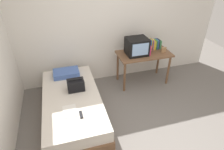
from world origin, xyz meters
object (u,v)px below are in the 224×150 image
Objects in this scene: pillow at (66,73)px; magazine at (70,111)px; picture_frame at (164,50)px; book_row at (154,44)px; water_bottle at (149,51)px; desk at (144,57)px; handbag at (76,85)px; tv at (137,46)px; remote_dark at (81,115)px; bed at (73,106)px.

pillow is 1.09m from magazine.
magazine is at bearing -154.78° from picture_frame.
water_bottle is at bearing -133.60° from book_row.
water_bottle is 1.79m from pillow.
picture_frame is (0.42, -0.09, 0.15)m from desk.
pillow is at bearing 87.53° from magazine.
picture_frame is 2.41m from magazine.
handbag is at bearing -159.31° from book_row.
water_bottle reaches higher than pillow.
tv is at bearing -163.77° from book_row.
water_bottle is at bearing -24.94° from tv.
remote_dark is (-0.02, -0.67, -0.09)m from handbag.
tv reaches higher than desk.
desk is at bearing 0.65° from pillow.
picture_frame is at bearing 4.44° from water_bottle.
water_bottle is 0.36m from picture_frame.
book_row is at bearing 4.52° from pillow.
water_bottle is 0.69× the size of handbag.
water_bottle is 2.03m from remote_dark.
tv is 1.63× the size of book_row.
pillow is at bearing 102.98° from handbag.
tv reaches higher than bed.
book_row is (0.25, 0.26, 0.01)m from water_bottle.
tv reaches higher than picture_frame.
water_bottle is (0.25, -0.11, -0.08)m from tv.
picture_frame is 0.77× the size of remote_dark.
book_row is 2.37m from remote_dark.
bed is 0.58m from remote_dark.
picture_frame reaches higher than bed.
book_row is at bearing 36.17° from remote_dark.
bed is 1.88m from desk.
picture_frame is (0.11, -0.23, -0.05)m from book_row.
bed is at bearing -88.54° from pillow.
desk reaches higher than magazine.
water_bottle is at bearing 28.75° from magazine.
water_bottle is 0.71× the size of magazine.
handbag reaches higher than pillow.
water_bottle is 0.76× the size of book_row.
pillow is (-1.70, -0.02, -0.11)m from desk.
tv is (1.49, 0.72, 0.68)m from bed.
pillow is at bearing -175.48° from book_row.
handbag is (0.11, 0.16, 0.34)m from bed.
book_row is at bearing 23.56° from bed.
remote_dark is (-1.65, -1.13, -0.35)m from water_bottle.
pillow is (-2.00, -0.16, -0.32)m from book_row.
water_bottle reaches higher than remote_dark.
book_row is 1.73× the size of remote_dark.
handbag is at bearing 72.14° from magazine.
water_bottle is (0.06, -0.12, 0.20)m from desk.
pillow is 1.23m from remote_dark.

